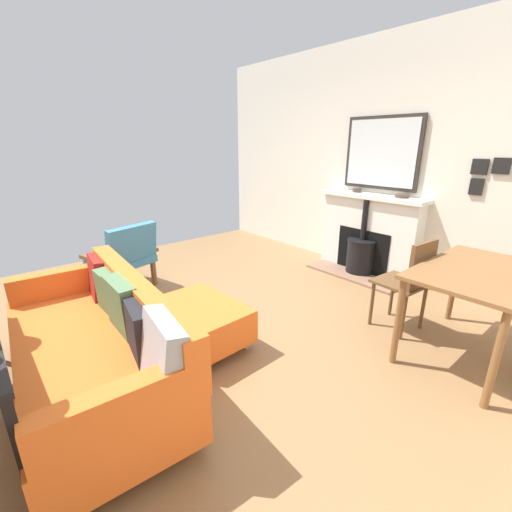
% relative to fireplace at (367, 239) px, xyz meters
% --- Properties ---
extents(ground_plane, '(5.31, 5.45, 0.01)m').
position_rel_fireplace_xyz_m(ground_plane, '(2.44, -0.17, -0.46)').
color(ground_plane, olive).
extents(wall_left, '(0.12, 5.45, 2.86)m').
position_rel_fireplace_xyz_m(wall_left, '(-0.21, -0.17, 0.97)').
color(wall_left, silver).
rests_on(wall_left, ground).
extents(fireplace, '(0.60, 1.38, 1.03)m').
position_rel_fireplace_xyz_m(fireplace, '(0.00, 0.00, 0.00)').
color(fireplace, brown).
rests_on(fireplace, ground).
extents(mirror_over_mantel, '(0.04, 0.98, 0.87)m').
position_rel_fireplace_xyz_m(mirror_over_mantel, '(-0.13, -0.00, 1.07)').
color(mirror_over_mantel, '#2D2823').
extents(mantel_bowl_near, '(0.11, 0.11, 0.05)m').
position_rel_fireplace_xyz_m(mantel_bowl_near, '(-0.03, -0.24, 0.61)').
color(mantel_bowl_near, '#47382D').
rests_on(mantel_bowl_near, fireplace).
extents(mantel_bowl_far, '(0.15, 0.15, 0.04)m').
position_rel_fireplace_xyz_m(mantel_bowl_far, '(-0.03, 0.37, 0.60)').
color(mantel_bowl_far, '#47382D').
rests_on(mantel_bowl_far, fireplace).
extents(sofa, '(0.97, 1.96, 0.80)m').
position_rel_fireplace_xyz_m(sofa, '(3.39, 0.09, -0.11)').
color(sofa, '#B2B2B7').
rests_on(sofa, ground).
extents(ottoman, '(0.62, 0.82, 0.37)m').
position_rel_fireplace_xyz_m(ottoman, '(2.59, 0.06, -0.23)').
color(ottoman, '#B2B2B7').
rests_on(ottoman, ground).
extents(armchair_accent, '(0.80, 0.73, 0.80)m').
position_rel_fireplace_xyz_m(armchair_accent, '(2.62, -1.46, -0.02)').
color(armchair_accent, brown).
rests_on(armchair_accent, ground).
extents(dining_table, '(1.17, 0.74, 0.74)m').
position_rel_fireplace_xyz_m(dining_table, '(1.04, 1.59, 0.19)').
color(dining_table, brown).
rests_on(dining_table, ground).
extents(dining_chair_near_fireplace, '(0.43, 0.43, 0.87)m').
position_rel_fireplace_xyz_m(dining_chair_near_fireplace, '(1.05, 1.08, 0.06)').
color(dining_chair_near_fireplace, brown).
rests_on(dining_chair_near_fireplace, ground).
extents(photo_gallery_row, '(0.02, 0.33, 0.38)m').
position_rel_fireplace_xyz_m(photo_gallery_row, '(-0.14, 1.15, 0.90)').
color(photo_gallery_row, black).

